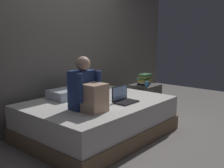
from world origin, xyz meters
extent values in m
plane|color=gray|center=(0.00, 0.00, 0.00)|extent=(8.00, 8.00, 0.00)
cube|color=slate|center=(0.00, 1.20, 1.35)|extent=(5.60, 0.10, 2.70)
cube|color=#7A6047|center=(-0.20, 0.30, 0.10)|extent=(2.00, 1.50, 0.20)
cube|color=silver|center=(-0.20, 0.30, 0.35)|extent=(1.96, 1.46, 0.30)
cube|color=#474442|center=(1.10, 0.36, 0.27)|extent=(0.44, 0.44, 0.54)
sphere|color=gray|center=(1.10, 0.14, 0.39)|extent=(0.04, 0.04, 0.04)
cube|color=navy|center=(-0.61, 0.17, 0.75)|extent=(0.30, 0.20, 0.48)
sphere|color=tan|center=(-0.61, 0.14, 1.07)|extent=(0.18, 0.18, 0.18)
cube|color=tan|center=(-0.61, -0.05, 0.68)|extent=(0.26, 0.24, 0.34)
cylinder|color=navy|center=(-0.77, 0.03, 0.81)|extent=(0.07, 0.07, 0.34)
cylinder|color=navy|center=(-0.45, 0.03, 0.81)|extent=(0.07, 0.07, 0.34)
cube|color=black|center=(-0.03, -0.08, 0.52)|extent=(0.32, 0.22, 0.02)
cube|color=black|center=(-0.03, 0.04, 0.63)|extent=(0.32, 0.01, 0.20)
cube|color=#8CB2EA|center=(-0.03, 0.03, 0.63)|extent=(0.29, 0.00, 0.18)
cube|color=silver|center=(-0.34, 0.75, 0.57)|extent=(0.56, 0.36, 0.13)
cube|color=black|center=(1.08, 0.37, 0.56)|extent=(0.20, 0.16, 0.03)
cube|color=beige|center=(1.08, 0.37, 0.59)|extent=(0.20, 0.15, 0.03)
cube|color=gold|center=(1.08, 0.36, 0.62)|extent=(0.21, 0.14, 0.03)
cube|color=#387042|center=(1.09, 0.39, 0.65)|extent=(0.23, 0.15, 0.03)
cube|color=gold|center=(1.09, 0.37, 0.68)|extent=(0.20, 0.12, 0.03)
cube|color=#387042|center=(1.10, 0.36, 0.72)|extent=(0.22, 0.15, 0.04)
cylinder|color=teal|center=(0.97, 0.24, 0.59)|extent=(0.08, 0.08, 0.09)
ellipsoid|color=#4C6B56|center=(0.29, 0.65, 0.55)|extent=(0.15, 0.13, 0.08)
ellipsoid|color=#4C6B56|center=(0.40, 0.71, 0.55)|extent=(0.15, 0.13, 0.08)
ellipsoid|color=gray|center=(0.31, 0.70, 0.55)|extent=(0.16, 0.14, 0.09)
ellipsoid|color=#8E3D47|center=(0.37, 0.73, 0.56)|extent=(0.19, 0.16, 0.10)
camera|label=1|loc=(-2.79, -2.19, 1.41)|focal=42.22mm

